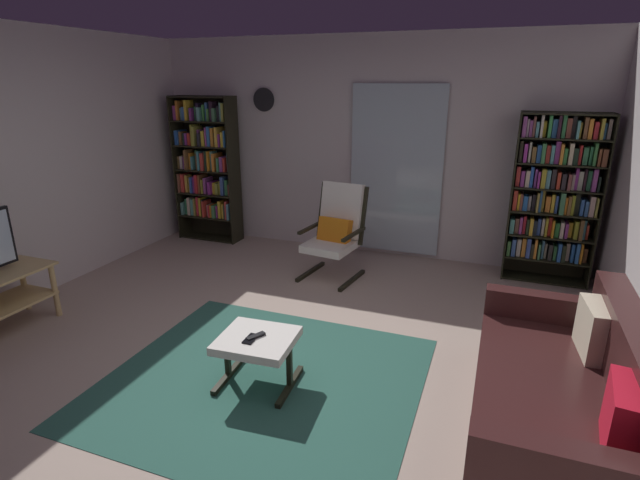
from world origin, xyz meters
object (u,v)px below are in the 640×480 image
Objects in this scene: ottoman at (257,345)px; bookshelf_near_tv at (207,166)px; cell_phone at (251,339)px; tv_remote at (256,336)px; wall_clock at (264,100)px; lounge_armchair at (336,229)px; bookshelf_near_sofa at (555,194)px; leather_sofa at (566,400)px.

bookshelf_near_tv is at bearing 127.86° from ottoman.
tv_remote is at bearing 61.17° from cell_phone.
cell_phone is at bearing -65.58° from wall_clock.
bookshelf_near_sofa is at bearing 17.10° from lounge_armchair.
leather_sofa is at bearing 31.09° from tv_remote.
leather_sofa is at bearing -40.62° from wall_clock.
leather_sofa is (-0.04, -2.71, -0.67)m from bookshelf_near_sofa.
wall_clock is (-3.44, 0.20, 0.89)m from bookshelf_near_sofa.
ottoman is at bearing -52.14° from bookshelf_near_tv.
bookshelf_near_sofa is 12.40× the size of tv_remote.
ottoman is 1.90× the size of wall_clock.
tv_remote is at bearing -98.05° from ottoman.
tv_remote is 0.04m from cell_phone.
leather_sofa is at bearing -90.80° from bookshelf_near_sofa.
bookshelf_near_tv reaches higher than leather_sofa.
tv_remote is 3.66m from wall_clock.
lounge_armchair is 1.86× the size of ottoman.
bookshelf_near_sofa reaches higher than ottoman.
lounge_armchair is 2.02m from wall_clock.
bookshelf_near_tv is 3.63m from tv_remote.
ottoman is at bearing -85.92° from lounge_armchair.
tv_remote is (-2.02, -2.83, -0.58)m from bookshelf_near_sofa.
tv_remote is at bearing -65.01° from wall_clock.
bookshelf_near_sofa reaches higher than leather_sofa.
wall_clock reaches higher than leather_sofa.
ottoman is 3.83× the size of tv_remote.
wall_clock is (-1.40, 3.07, 1.47)m from cell_phone.
lounge_armchair is at bearing 91.64° from cell_phone.
bookshelf_near_tv is at bearing 147.01° from leather_sofa.
bookshelf_near_sofa is 2.79m from leather_sofa.
wall_clock is (-1.42, 3.04, 1.46)m from tv_remote.
wall_clock is at bearing 112.62° from cell_phone.
ottoman is (-1.98, -0.11, 0.02)m from leather_sofa.
lounge_armchair is (-2.17, -0.67, -0.43)m from bookshelf_near_sofa.
ottoman is at bearing -125.58° from bookshelf_near_sofa.
leather_sofa is 1.98m from ottoman.
lounge_armchair is 3.53× the size of wall_clock.
leather_sofa is at bearing 2.76° from cell_phone.
ottoman is (0.15, -2.15, -0.22)m from lounge_armchair.
cell_phone is at bearing -175.44° from leather_sofa.
leather_sofa is 2.96m from lounge_armchair.
bookshelf_near_sofa reaches higher than cell_phone.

